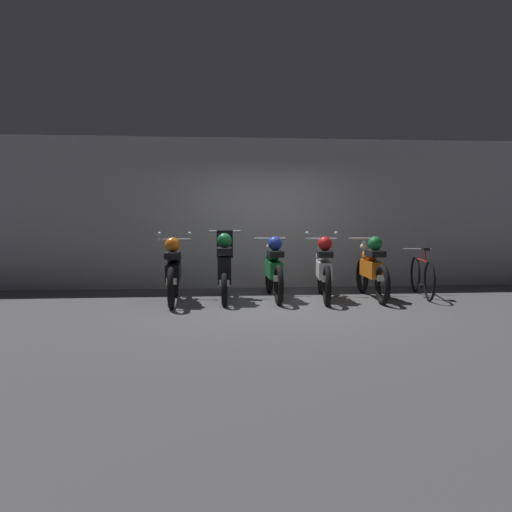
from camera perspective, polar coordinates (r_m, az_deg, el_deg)
ground_plane at (r=8.00m, az=2.75°, el=-5.75°), size 80.00×80.00×0.00m
back_wall at (r=10.25m, az=0.95°, el=4.76°), size 16.00×0.30×2.95m
motorbike_slot_0 at (r=8.51m, az=-9.22°, el=-1.61°), size 0.59×1.95×1.15m
motorbike_slot_1 at (r=8.61m, az=-3.52°, el=-1.24°), size 0.56×1.68×1.18m
motorbike_slot_2 at (r=8.78m, az=1.98°, el=-1.38°), size 0.56×1.95×1.08m
motorbike_slot_3 at (r=8.79m, az=7.59°, el=-1.39°), size 0.58×1.94×1.15m
motorbike_slot_4 at (r=9.03m, az=12.81°, el=-1.33°), size 0.56×1.95×1.08m
bicycle at (r=9.49m, az=18.08°, el=-2.16°), size 0.50×1.71×0.89m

